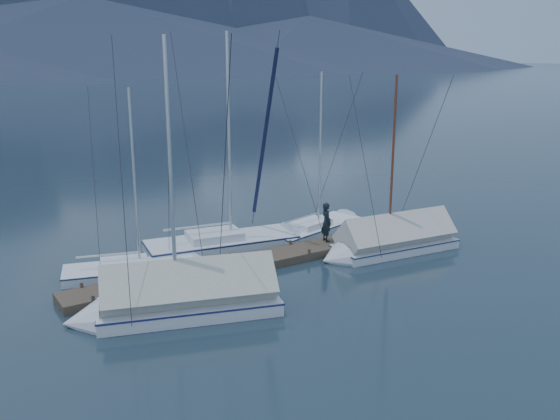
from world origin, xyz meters
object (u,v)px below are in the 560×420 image
object	(u,v)px
sailboat_open_right	(324,226)
person	(326,222)
sailboat_covered_near	(386,243)
sailboat_covered_far	(172,302)
sailboat_open_left	(151,269)
sailboat_open_mid	(243,242)

from	to	relation	value
sailboat_open_right	person	distance (m)	3.15
sailboat_covered_near	sailboat_covered_far	size ratio (longest dim) A/B	0.86
sailboat_covered_near	sailboat_covered_far	xyz separation A→B (m)	(-10.37, -0.94, 0.06)
sailboat_open_left	sailboat_open_mid	xyz separation A→B (m)	(4.72, 0.96, 0.04)
sailboat_open_mid	sailboat_covered_far	world-z (taller)	sailboat_open_mid
sailboat_covered_near	sailboat_open_left	bearing A→B (deg)	161.10
person	sailboat_open_mid	bearing A→B (deg)	62.98
sailboat_covered_near	person	distance (m)	2.76
sailboat_open_mid	sailboat_open_right	world-z (taller)	sailboat_open_mid
sailboat_covered_near	person	bearing A→B (deg)	134.30
sailboat_open_left	sailboat_open_right	world-z (taller)	sailboat_open_right
sailboat_open_left	sailboat_covered_near	world-z (taller)	sailboat_covered_near
sailboat_open_right	person	xyz separation A→B (m)	(-1.74, -2.40, 1.07)
sailboat_open_left	sailboat_covered_near	xyz separation A→B (m)	(9.51, -3.26, 0.28)
sailboat_open_mid	sailboat_covered_far	size ratio (longest dim) A/B	1.04
person	sailboat_covered_far	bearing A→B (deg)	119.60
sailboat_covered_far	person	xyz separation A→B (m)	(8.53, 2.83, 0.74)
person	sailboat_covered_near	bearing A→B (deg)	-124.45
sailboat_open_mid	sailboat_covered_far	bearing A→B (deg)	-137.26
sailboat_covered_far	person	bearing A→B (deg)	18.35
sailboat_open_right	sailboat_covered_far	size ratio (longest dim) A/B	0.85
sailboat_covered_far	person	size ratio (longest dim) A/B	5.62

